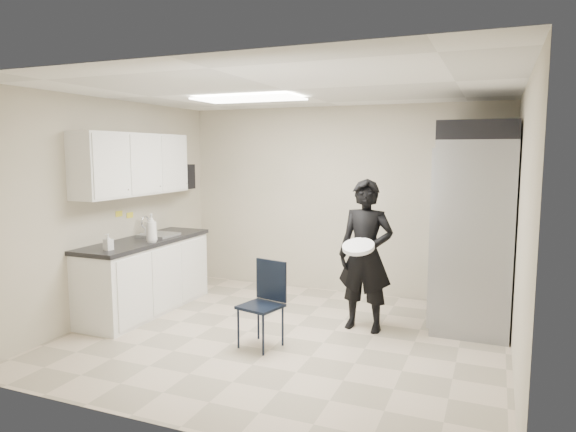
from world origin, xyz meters
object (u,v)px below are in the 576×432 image
at_px(lower_counter, 146,277).
at_px(folding_chair, 260,306).
at_px(man_tuxedo, 366,255).
at_px(commercial_fridge, 475,233).

height_order(lower_counter, folding_chair, lower_counter).
bearing_deg(lower_counter, man_tuxedo, 7.86).
bearing_deg(man_tuxedo, folding_chair, -128.50).
bearing_deg(commercial_fridge, folding_chair, -140.24).
relative_size(commercial_fridge, man_tuxedo, 1.25).
distance_m(lower_counter, commercial_fridge, 3.98).
bearing_deg(lower_counter, commercial_fridge, 15.88).
distance_m(lower_counter, man_tuxedo, 2.74).
bearing_deg(folding_chair, lower_counter, 176.92).
distance_m(commercial_fridge, man_tuxedo, 1.32).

